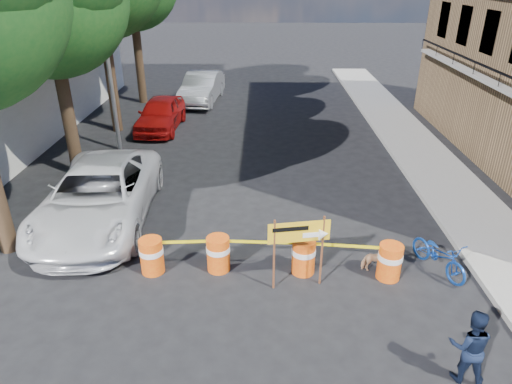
{
  "coord_description": "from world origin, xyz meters",
  "views": [
    {
      "loc": [
        -0.14,
        -8.1,
        6.66
      ],
      "look_at": [
        -0.29,
        2.89,
        1.3
      ],
      "focal_mm": 32.0,
      "sensor_mm": 36.0,
      "label": 1
    }
  ],
  "objects_px": {
    "barrel_far_right": "(390,261)",
    "suv_white": "(99,196)",
    "barrel_mid_left": "(218,253)",
    "sedan_silver": "(202,88)",
    "pedestrian": "(470,346)",
    "dog": "(375,260)",
    "barrel_far_left": "(152,255)",
    "detour_sign": "(307,237)",
    "bicycle": "(442,240)",
    "sedan_red": "(161,114)",
    "barrel_mid_right": "(304,256)"
  },
  "relations": [
    {
      "from": "barrel_far_right",
      "to": "sedan_red",
      "type": "xyz_separation_m",
      "value": [
        -7.7,
        11.27,
        0.27
      ]
    },
    {
      "from": "detour_sign",
      "to": "pedestrian",
      "type": "distance_m",
      "value": 3.8
    },
    {
      "from": "bicycle",
      "to": "sedan_red",
      "type": "distance_m",
      "value": 14.18
    },
    {
      "from": "dog",
      "to": "sedan_red",
      "type": "relative_size",
      "value": 0.16
    },
    {
      "from": "barrel_mid_left",
      "to": "bicycle",
      "type": "xyz_separation_m",
      "value": [
        5.35,
        0.01,
        0.4
      ]
    },
    {
      "from": "suv_white",
      "to": "barrel_mid_right",
      "type": "bearing_deg",
      "value": -25.81
    },
    {
      "from": "barrel_mid_right",
      "to": "detour_sign",
      "type": "relative_size",
      "value": 0.5
    },
    {
      "from": "barrel_far_left",
      "to": "barrel_mid_right",
      "type": "bearing_deg",
      "value": 0.56
    },
    {
      "from": "barrel_mid_left",
      "to": "sedan_red",
      "type": "bearing_deg",
      "value": 108.18
    },
    {
      "from": "barrel_far_right",
      "to": "suv_white",
      "type": "height_order",
      "value": "suv_white"
    },
    {
      "from": "pedestrian",
      "to": "dog",
      "type": "relative_size",
      "value": 2.22
    },
    {
      "from": "bicycle",
      "to": "sedan_red",
      "type": "xyz_separation_m",
      "value": [
        -8.97,
        10.98,
        -0.14
      ]
    },
    {
      "from": "barrel_far_right",
      "to": "sedan_silver",
      "type": "bearing_deg",
      "value": 111.55
    },
    {
      "from": "barrel_far_right",
      "to": "suv_white",
      "type": "bearing_deg",
      "value": 161.41
    },
    {
      "from": "pedestrian",
      "to": "dog",
      "type": "distance_m",
      "value": 3.42
    },
    {
      "from": "barrel_mid_left",
      "to": "sedan_red",
      "type": "xyz_separation_m",
      "value": [
        -3.61,
        10.99,
        0.27
      ]
    },
    {
      "from": "barrel_far_left",
      "to": "barrel_mid_left",
      "type": "distance_m",
      "value": 1.6
    },
    {
      "from": "suv_white",
      "to": "sedan_silver",
      "type": "height_order",
      "value": "suv_white"
    },
    {
      "from": "bicycle",
      "to": "dog",
      "type": "height_order",
      "value": "bicycle"
    },
    {
      "from": "barrel_mid_left",
      "to": "barrel_far_right",
      "type": "bearing_deg",
      "value": -3.9
    },
    {
      "from": "suv_white",
      "to": "sedan_red",
      "type": "bearing_deg",
      "value": 87.02
    },
    {
      "from": "barrel_far_right",
      "to": "barrel_mid_left",
      "type": "bearing_deg",
      "value": 176.1
    },
    {
      "from": "barrel_far_right",
      "to": "suv_white",
      "type": "relative_size",
      "value": 0.15
    },
    {
      "from": "barrel_mid_right",
      "to": "sedan_red",
      "type": "relative_size",
      "value": 0.21
    },
    {
      "from": "dog",
      "to": "barrel_far_left",
      "type": "bearing_deg",
      "value": 76.39
    },
    {
      "from": "dog",
      "to": "barrel_mid_left",
      "type": "bearing_deg",
      "value": 75.24
    },
    {
      "from": "barrel_mid_left",
      "to": "sedan_red",
      "type": "height_order",
      "value": "sedan_red"
    },
    {
      "from": "barrel_mid_left",
      "to": "pedestrian",
      "type": "distance_m",
      "value": 5.73
    },
    {
      "from": "barrel_far_right",
      "to": "detour_sign",
      "type": "xyz_separation_m",
      "value": [
        -2.03,
        -0.33,
        0.85
      ]
    },
    {
      "from": "barrel_mid_left",
      "to": "dog",
      "type": "relative_size",
      "value": 1.34
    },
    {
      "from": "barrel_far_right",
      "to": "detour_sign",
      "type": "distance_m",
      "value": 2.23
    },
    {
      "from": "detour_sign",
      "to": "bicycle",
      "type": "bearing_deg",
      "value": 1.03
    },
    {
      "from": "barrel_mid_right",
      "to": "sedan_red",
      "type": "bearing_deg",
      "value": 117.15
    },
    {
      "from": "pedestrian",
      "to": "suv_white",
      "type": "distance_m",
      "value": 10.01
    },
    {
      "from": "pedestrian",
      "to": "sedan_silver",
      "type": "bearing_deg",
      "value": -55.1
    },
    {
      "from": "detour_sign",
      "to": "barrel_far_right",
      "type": "bearing_deg",
      "value": -0.4
    },
    {
      "from": "barrel_mid_left",
      "to": "detour_sign",
      "type": "xyz_separation_m",
      "value": [
        2.06,
        -0.61,
        0.85
      ]
    },
    {
      "from": "barrel_mid_left",
      "to": "suv_white",
      "type": "distance_m",
      "value": 4.3
    },
    {
      "from": "detour_sign",
      "to": "suv_white",
      "type": "distance_m",
      "value": 6.4
    },
    {
      "from": "barrel_mid_left",
      "to": "sedan_silver",
      "type": "distance_m",
      "value": 16.04
    },
    {
      "from": "barrel_mid_right",
      "to": "dog",
      "type": "relative_size",
      "value": 1.34
    },
    {
      "from": "barrel_mid_left",
      "to": "barrel_mid_right",
      "type": "relative_size",
      "value": 1.0
    },
    {
      "from": "barrel_far_left",
      "to": "dog",
      "type": "distance_m",
      "value": 5.44
    },
    {
      "from": "barrel_mid_left",
      "to": "sedan_silver",
      "type": "relative_size",
      "value": 0.18
    },
    {
      "from": "bicycle",
      "to": "dog",
      "type": "xyz_separation_m",
      "value": [
        -1.52,
        0.0,
        -0.59
      ]
    },
    {
      "from": "barrel_far_left",
      "to": "pedestrian",
      "type": "xyz_separation_m",
      "value": [
        6.3,
        -3.16,
        0.28
      ]
    },
    {
      "from": "barrel_mid_left",
      "to": "suv_white",
      "type": "bearing_deg",
      "value": 147.38
    },
    {
      "from": "barrel_far_right",
      "to": "sedan_silver",
      "type": "height_order",
      "value": "sedan_silver"
    },
    {
      "from": "suv_white",
      "to": "barrel_mid_left",
      "type": "bearing_deg",
      "value": -35.61
    },
    {
      "from": "sedan_red",
      "to": "barrel_far_left",
      "type": "bearing_deg",
      "value": -77.82
    }
  ]
}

